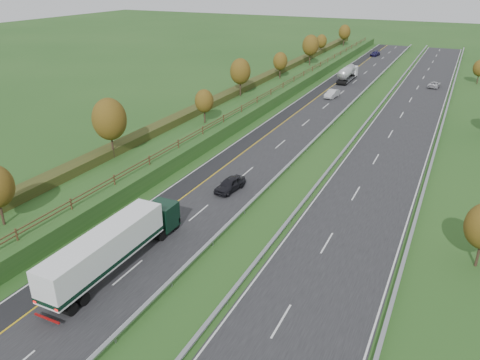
% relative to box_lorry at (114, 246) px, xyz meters
% --- Properties ---
extents(ground, '(400.00, 400.00, 0.00)m').
position_rel_box_lorry_xyz_m(ground, '(8.01, 43.92, -2.33)').
color(ground, '#234D1B').
rests_on(ground, ground).
extents(near_carriageway, '(10.50, 200.00, 0.04)m').
position_rel_box_lorry_xyz_m(near_carriageway, '(0.01, 48.92, -2.31)').
color(near_carriageway, black).
rests_on(near_carriageway, ground).
extents(far_carriageway, '(10.50, 200.00, 0.04)m').
position_rel_box_lorry_xyz_m(far_carriageway, '(16.51, 48.92, -2.31)').
color(far_carriageway, black).
rests_on(far_carriageway, ground).
extents(hard_shoulder, '(3.00, 200.00, 0.04)m').
position_rel_box_lorry_xyz_m(hard_shoulder, '(-3.74, 48.92, -2.31)').
color(hard_shoulder, black).
rests_on(hard_shoulder, ground).
extents(lane_markings, '(26.75, 200.00, 0.01)m').
position_rel_box_lorry_xyz_m(lane_markings, '(6.41, 48.80, -2.28)').
color(lane_markings, silver).
rests_on(lane_markings, near_carriageway).
extents(embankment_left, '(12.00, 200.00, 2.00)m').
position_rel_box_lorry_xyz_m(embankment_left, '(-12.99, 48.92, -1.33)').
color(embankment_left, '#234D1B').
rests_on(embankment_left, ground).
extents(hedge_left, '(2.20, 180.00, 1.10)m').
position_rel_box_lorry_xyz_m(hedge_left, '(-14.99, 48.92, 0.22)').
color(hedge_left, '#2F3B18').
rests_on(hedge_left, embankment_left).
extents(fence_left, '(0.12, 189.06, 1.20)m').
position_rel_box_lorry_xyz_m(fence_left, '(-8.49, 48.51, 0.40)').
color(fence_left, '#422B19').
rests_on(fence_left, embankment_left).
extents(median_barrier_near, '(0.32, 200.00, 0.71)m').
position_rel_box_lorry_xyz_m(median_barrier_near, '(5.71, 48.92, -1.72)').
color(median_barrier_near, '#989AA0').
rests_on(median_barrier_near, ground).
extents(median_barrier_far, '(0.32, 200.00, 0.71)m').
position_rel_box_lorry_xyz_m(median_barrier_far, '(10.81, 48.92, -1.72)').
color(median_barrier_far, '#989AA0').
rests_on(median_barrier_far, ground).
extents(outer_barrier_far, '(0.32, 200.00, 0.71)m').
position_rel_box_lorry_xyz_m(outer_barrier_far, '(22.31, 48.92, -1.71)').
color(outer_barrier_far, '#989AA0').
rests_on(outer_barrier_far, ground).
extents(trees_left, '(6.64, 164.30, 7.66)m').
position_rel_box_lorry_xyz_m(trees_left, '(-12.63, 45.55, 4.04)').
color(trees_left, '#2D2116').
rests_on(trees_left, embankment_left).
extents(box_lorry, '(2.58, 16.28, 4.06)m').
position_rel_box_lorry_xyz_m(box_lorry, '(0.00, 0.00, 0.00)').
color(box_lorry, black).
rests_on(box_lorry, near_carriageway).
extents(road_tanker, '(2.40, 11.22, 3.46)m').
position_rel_box_lorry_xyz_m(road_tanker, '(-0.59, 83.97, -0.47)').
color(road_tanker, silver).
rests_on(road_tanker, near_carriageway).
extents(car_dark_near, '(2.45, 4.82, 1.57)m').
position_rel_box_lorry_xyz_m(car_dark_near, '(1.75, 18.30, -1.50)').
color(car_dark_near, black).
rests_on(car_dark_near, near_carriageway).
extents(car_silver_mid, '(2.26, 5.05, 1.61)m').
position_rel_box_lorry_xyz_m(car_silver_mid, '(0.53, 66.87, -1.49)').
color(car_silver_mid, '#B8B9BD').
rests_on(car_silver_mid, near_carriageway).
extents(car_small_far, '(2.56, 4.96, 1.38)m').
position_rel_box_lorry_xyz_m(car_small_far, '(-1.59, 123.04, -1.60)').
color(car_small_far, '#181440').
rests_on(car_small_far, near_carriageway).
extents(car_oncoming, '(2.57, 4.88, 1.31)m').
position_rel_box_lorry_xyz_m(car_oncoming, '(18.47, 85.71, -1.64)').
color(car_oncoming, silver).
rests_on(car_oncoming, far_carriageway).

